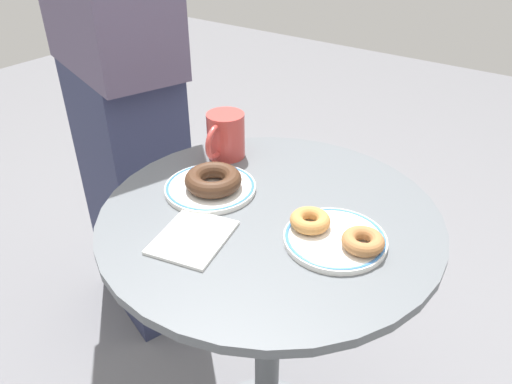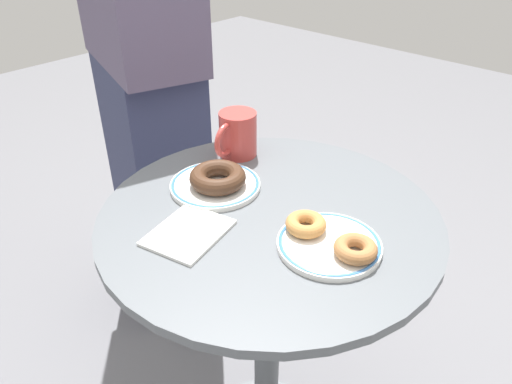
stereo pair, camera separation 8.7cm
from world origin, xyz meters
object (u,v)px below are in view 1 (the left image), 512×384
(donut_chocolate, at_px, (213,180))
(paper_napkin, at_px, (193,237))
(plate_right, at_px, (335,239))
(donut_old_fashioned, at_px, (310,220))
(donut_cinnamon, at_px, (363,241))
(coffee_mug, at_px, (225,136))
(plate_left, at_px, (210,187))
(cafe_table, at_px, (268,316))
(person_figure, at_px, (120,87))

(donut_chocolate, xyz_separation_m, paper_napkin, (0.07, -0.13, -0.03))
(plate_right, distance_m, donut_old_fashioned, 0.05)
(donut_cinnamon, xyz_separation_m, coffee_mug, (-0.39, 0.13, 0.03))
(paper_napkin, distance_m, coffee_mug, 0.30)
(plate_left, relative_size, plate_right, 1.03)
(cafe_table, height_order, paper_napkin, paper_napkin)
(donut_cinnamon, bearing_deg, plate_right, -179.93)
(cafe_table, xyz_separation_m, plate_left, (-0.14, -0.01, 0.27))
(donut_chocolate, distance_m, paper_napkin, 0.15)
(cafe_table, relative_size, person_figure, 0.47)
(coffee_mug, xyz_separation_m, person_figure, (-0.45, 0.09, -0.01))
(cafe_table, xyz_separation_m, paper_napkin, (-0.06, -0.14, 0.27))
(donut_cinnamon, height_order, donut_old_fashioned, same)
(plate_left, xyz_separation_m, person_figure, (-0.51, 0.22, 0.03))
(plate_left, distance_m, paper_napkin, 0.16)
(plate_left, xyz_separation_m, paper_napkin, (0.08, -0.14, -0.00))
(paper_napkin, bearing_deg, coffee_mug, 118.20)
(donut_old_fashioned, bearing_deg, cafe_table, 174.82)
(donut_cinnamon, bearing_deg, donut_chocolate, -179.97)
(cafe_table, xyz_separation_m, donut_old_fashioned, (0.09, -0.01, 0.29))
(plate_right, distance_m, person_figure, 0.81)
(plate_left, bearing_deg, plate_right, -0.31)
(donut_chocolate, bearing_deg, plate_left, 170.77)
(donut_cinnamon, relative_size, donut_old_fashioned, 1.00)
(donut_old_fashioned, relative_size, paper_napkin, 0.50)
(cafe_table, relative_size, plate_right, 4.33)
(plate_left, relative_size, paper_napkin, 1.29)
(person_figure, bearing_deg, coffee_mug, -11.47)
(donut_chocolate, height_order, donut_cinnamon, donut_chocolate)
(plate_left, bearing_deg, cafe_table, 2.48)
(plate_right, relative_size, coffee_mug, 1.39)
(donut_chocolate, distance_m, person_figure, 0.56)
(plate_left, xyz_separation_m, donut_chocolate, (0.01, -0.00, 0.02))
(plate_left, xyz_separation_m, coffee_mug, (-0.06, 0.13, 0.04))
(donut_cinnamon, xyz_separation_m, paper_napkin, (-0.25, -0.13, -0.02))
(donut_chocolate, bearing_deg, person_figure, 157.18)
(cafe_table, bearing_deg, paper_napkin, -113.23)
(donut_chocolate, relative_size, donut_old_fashioned, 1.58)
(donut_old_fashioned, bearing_deg, plate_left, 179.47)
(plate_left, bearing_deg, donut_cinnamon, -0.25)
(person_figure, bearing_deg, plate_left, -23.06)
(cafe_table, xyz_separation_m, plate_right, (0.14, -0.01, 0.27))
(coffee_mug, bearing_deg, cafe_table, -30.99)
(donut_old_fashioned, height_order, paper_napkin, donut_old_fashioned)
(cafe_table, bearing_deg, donut_chocolate, -176.60)
(donut_cinnamon, height_order, coffee_mug, coffee_mug)
(plate_right, bearing_deg, paper_napkin, -145.91)
(donut_old_fashioned, bearing_deg, paper_napkin, -138.17)
(donut_old_fashioned, xyz_separation_m, coffee_mug, (-0.29, 0.13, 0.03))
(cafe_table, bearing_deg, donut_cinnamon, -2.27)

